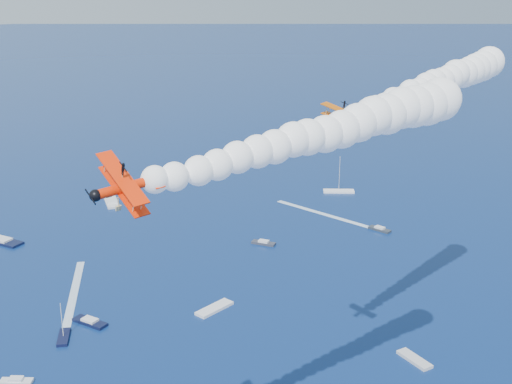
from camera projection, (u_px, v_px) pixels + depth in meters
biplane_lead at (344, 118)px, 99.92m from camera, size 8.21×9.43×6.31m
biplane_trail at (126, 187)px, 67.68m from camera, size 8.26×10.04×8.69m
smoke_trail_lead at (431, 85)px, 116.73m from camera, size 51.38×25.67×9.77m
smoke_trail_trail at (317, 134)px, 81.10m from camera, size 50.38×8.51×9.77m
spectator_boats at (43, 285)px, 174.61m from camera, size 231.64×195.38×0.70m
boat_wakes at (84, 310)px, 162.78m from camera, size 164.87×67.75×0.04m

